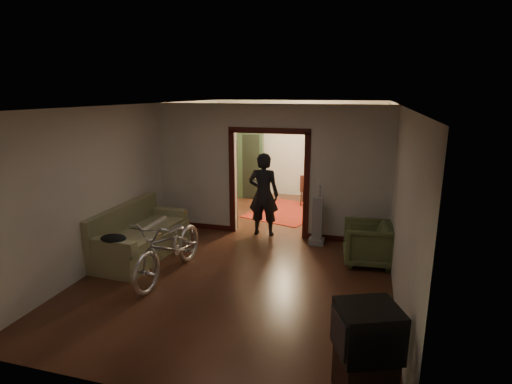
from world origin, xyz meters
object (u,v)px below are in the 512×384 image
at_px(sofa, 141,231).
at_px(armchair, 367,243).
at_px(person, 264,194).
at_px(locker, 247,165).
at_px(bicycle, 170,246).
at_px(desk, 328,187).

bearing_deg(sofa, armchair, 13.15).
xyz_separation_m(person, locker, (-1.30, 3.06, 0.04)).
xyz_separation_m(armchair, person, (-2.18, 0.95, 0.52)).
bearing_deg(bicycle, desk, 73.14).
distance_m(bicycle, locker, 5.45).
distance_m(armchair, person, 2.44).
distance_m(armchair, locker, 5.34).
bearing_deg(locker, bicycle, -97.87).
distance_m(sofa, desk, 5.79).
height_order(sofa, bicycle, bicycle).
bearing_deg(bicycle, armchair, 27.37).
bearing_deg(desk, person, -101.47).
distance_m(locker, desk, 2.43).
height_order(armchair, desk, desk).
xyz_separation_m(person, desk, (1.06, 3.22, -0.51)).
height_order(person, locker, locker).
relative_size(armchair, person, 0.47).
distance_m(bicycle, desk, 5.96).
relative_size(sofa, desk, 1.96).
bearing_deg(bicycle, person, 70.47).
bearing_deg(armchair, desk, -170.00).
distance_m(sofa, armchair, 4.19).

